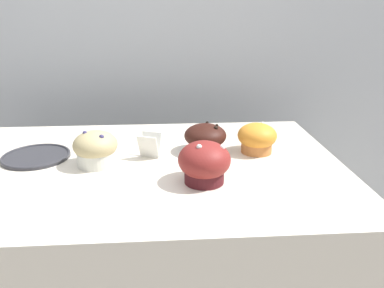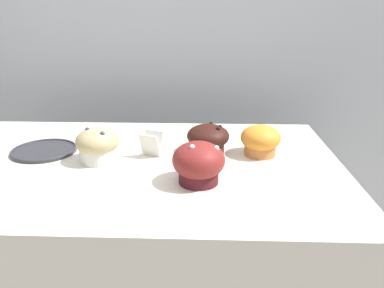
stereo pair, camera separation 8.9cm
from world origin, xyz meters
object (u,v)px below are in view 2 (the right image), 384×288
(muffin_front_left, at_px, (199,163))
(muffin_front_center, at_px, (260,140))
(serving_plate, at_px, (44,150))
(muffin_back_left, at_px, (98,144))
(muffin_back_right, at_px, (208,138))

(muffin_front_left, bearing_deg, muffin_front_center, 47.47)
(serving_plate, bearing_deg, muffin_back_left, -17.34)
(muffin_back_left, height_order, serving_plate, muffin_back_left)
(muffin_front_left, height_order, serving_plate, muffin_front_left)
(muffin_front_center, distance_m, muffin_back_left, 0.40)
(serving_plate, bearing_deg, muffin_front_center, 0.21)
(muffin_front_center, xyz_separation_m, muffin_front_left, (-0.15, -0.17, 0.01))
(muffin_back_left, relative_size, muffin_back_right, 0.95)
(muffin_back_right, bearing_deg, muffin_front_center, -5.87)
(muffin_front_center, relative_size, muffin_back_left, 0.97)
(muffin_back_right, height_order, muffin_front_left, muffin_front_left)
(muffin_back_left, relative_size, muffin_front_left, 0.92)
(muffin_back_left, bearing_deg, muffin_front_center, 7.39)
(muffin_front_center, relative_size, serving_plate, 0.61)
(muffin_front_center, distance_m, muffin_front_left, 0.23)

